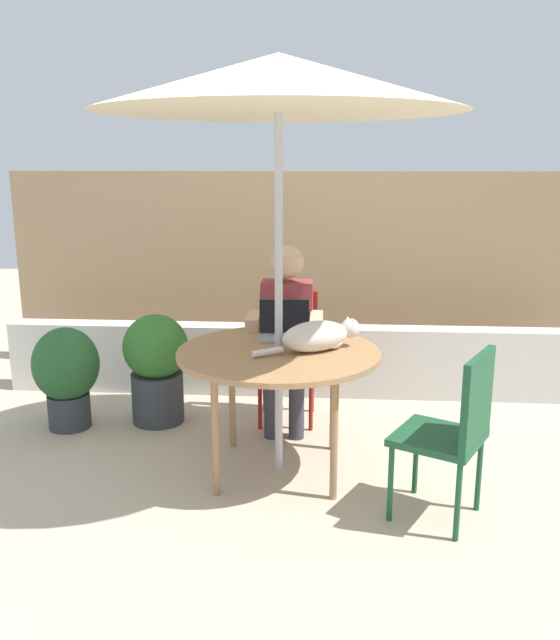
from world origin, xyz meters
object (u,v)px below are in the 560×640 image
Objects in this scene: person_seated at (287,327)px; patio_table at (279,359)px; chair_occupied at (288,345)px; cat at (319,336)px; laptop at (284,327)px; potted_plant_near_fence at (66,372)px; patio_umbrella at (279,84)px; potted_plant_by_chair at (156,364)px; chair_empty at (456,424)px.

patio_table is at bearing -90.00° from person_seated.
cat is at bearing -75.19° from chair_occupied.
laptop reaches higher than chair_occupied.
laptop is (0.01, -0.41, 0.11)m from person_seated.
laptop is 0.46× the size of potted_plant_near_fence.
cat is (0.22, -0.85, 0.30)m from chair_occupied.
laptop is at bearing 87.82° from patio_umbrella.
patio_umbrella is at bearing -92.18° from laptop.
laptop is 0.42× the size of potted_plant_by_chair.
laptop reaches higher than chair_empty.
chair_empty reaches higher than patio_table.
patio_table is 1.04m from chair_empty.
person_seated is 0.42m from laptop.
patio_table is 1.65× the size of potted_plant_near_fence.
chair_occupied is (0.00, 0.86, -1.63)m from patio_umbrella.
potted_plant_near_fence is 0.59m from potted_plant_by_chair.
chair_occupied is at bearing 10.71° from potted_plant_by_chair.
chair_empty is 1.17× the size of potted_plant_by_chair.
patio_table is 1.51× the size of potted_plant_by_chair.
chair_empty is 1.50m from person_seated.
patio_table is 1.15m from potted_plant_by_chair.
chair_occupied is at bearing 90.00° from patio_umbrella.
chair_occupied is at bearing 90.00° from patio_table.
cat is at bearing 2.29° from patio_table.
chair_occupied is (0.00, 0.86, -0.16)m from patio_table.
patio_umbrella reaches higher than cat.
potted_plant_near_fence is at bearing 170.37° from laptop.
potted_plant_by_chair is at bearing 142.08° from patio_umbrella.
cat reaches higher than patio_table.
laptop is (-0.89, 0.78, 0.28)m from chair_empty.
person_seated is at bearing 6.18° from potted_plant_near_fence.
laptop is (0.01, 0.29, -1.35)m from patio_umbrella.
potted_plant_by_chair is (-0.89, 0.69, -1.73)m from patio_umbrella.
potted_plant_near_fence is (-2.36, 1.03, -0.12)m from chair_empty.
chair_occupied is 0.91m from potted_plant_by_chair.
potted_plant_near_fence is at bearing -173.82° from person_seated.
patio_table is 3.61× the size of laptop.
person_seated is 2.06× the size of cat.
potted_plant_by_chair is at bearing 146.63° from chair_empty.
person_seated reaches higher than chair_empty.
potted_plant_near_fence is at bearing 159.56° from patio_table.
chair_occupied is 2.78× the size of laptop.
person_seated is 0.74m from cat.
person_seated is (-0.00, 0.70, 0.01)m from patio_table.
patio_umbrella is at bearing -20.44° from potted_plant_near_fence.
patio_umbrella is at bearing 151.63° from chair_empty.
potted_plant_near_fence is (-1.46, 0.54, -0.28)m from patio_table.
patio_umbrella is at bearing -90.00° from person_seated.
chair_empty is at bearing -41.28° from laptop.
chair_occupied reaches higher than potted_plant_by_chair.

